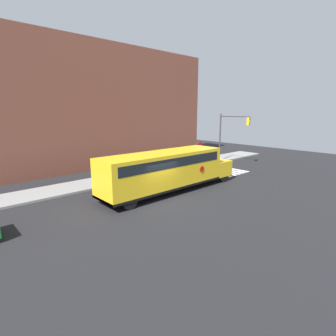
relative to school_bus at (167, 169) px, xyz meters
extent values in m
plane|color=black|center=(-1.59, -0.99, -1.70)|extent=(60.00, 60.00, 0.00)
cube|color=gray|center=(-1.59, 5.51, -1.63)|extent=(44.00, 3.00, 0.15)
cube|color=brown|center=(-1.59, 12.01, 4.48)|extent=(32.00, 4.00, 12.35)
cube|color=white|center=(7.26, 1.01, -1.70)|extent=(0.50, 3.20, 0.01)
cube|color=white|center=(7.96, 1.01, -1.70)|extent=(0.50, 3.20, 0.01)
cube|color=white|center=(8.66, 1.01, -1.70)|extent=(0.50, 3.20, 0.01)
cube|color=white|center=(9.36, 1.01, -1.70)|extent=(0.50, 3.20, 0.01)
cube|color=white|center=(10.06, 1.01, -1.70)|extent=(0.50, 3.20, 0.01)
cube|color=yellow|center=(-0.39, 0.00, -0.01)|extent=(9.71, 2.50, 2.49)
cube|color=yellow|center=(5.36, 0.00, -0.63)|extent=(1.80, 2.50, 1.25)
cube|color=black|center=(-0.39, 0.00, -1.17)|extent=(9.71, 2.54, 0.16)
cube|color=black|center=(-0.39, 0.00, 0.69)|extent=(8.93, 2.53, 0.64)
cylinder|color=red|center=(2.28, -1.29, -0.13)|extent=(0.44, 0.02, 0.44)
cylinder|color=black|center=(5.27, 1.08, -1.20)|extent=(1.00, 0.30, 1.00)
cylinder|color=black|center=(5.27, -1.08, -1.20)|extent=(1.00, 0.30, 1.00)
cylinder|color=black|center=(-4.05, 1.08, -1.20)|extent=(1.00, 0.30, 1.00)
cylinder|color=black|center=(-4.05, -1.08, -1.20)|extent=(1.00, 0.30, 1.00)
cylinder|color=#38383A|center=(8.66, 4.47, -0.56)|extent=(0.07, 0.07, 2.28)
cylinder|color=red|center=(8.66, 4.42, 0.54)|extent=(0.71, 0.03, 0.71)
cylinder|color=#38383A|center=(11.99, 4.38, 1.02)|extent=(0.16, 0.16, 5.45)
cylinder|color=#38383A|center=(11.99, 2.60, 3.50)|extent=(0.10, 3.56, 0.10)
cube|color=yellow|center=(11.99, 0.92, 3.05)|extent=(0.28, 0.28, 0.80)
cylinder|color=red|center=(11.99, 0.77, 3.31)|extent=(0.18, 0.02, 0.18)
cylinder|color=#EAB214|center=(11.99, 0.77, 3.05)|extent=(0.18, 0.02, 0.18)
cylinder|color=green|center=(11.99, 0.77, 2.79)|extent=(0.18, 0.02, 0.18)
camera|label=1|loc=(-12.30, -13.57, 4.07)|focal=28.00mm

